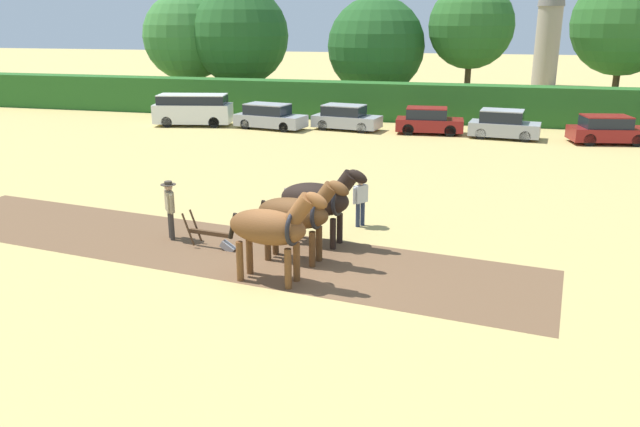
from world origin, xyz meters
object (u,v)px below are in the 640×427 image
object	(u,v)px
draft_horse_lead_left	(272,228)
farmer_beside_team	(361,198)
tree_far_left	(187,37)
tree_center_left	(376,46)
tree_center_right	(624,24)
plow	(215,238)
parked_car_center_left	(346,118)
parked_car_right	(607,130)
parked_van	(193,109)
parked_car_left	(270,117)
tree_left	(240,36)
parked_car_center	(429,121)
tree_center	(471,26)
farmer_at_plow	(170,205)
draft_horse_trail_left	(318,199)
parked_car_center_right	(504,125)
draft_horse_lead_right	(297,213)

from	to	relation	value
draft_horse_lead_left	farmer_beside_team	bearing A→B (deg)	83.06
tree_far_left	tree_center_left	size ratio (longest dim) A/B	1.05
tree_center_right	farmer_beside_team	xyz separation A→B (m)	(-12.17, -27.72, -5.24)
plow	parked_car_center_left	xyz separation A→B (m)	(-0.75, 21.31, 0.41)
plow	parked_car_right	xyz separation A→B (m)	(13.88, 20.52, 0.41)
parked_van	parked_car_left	bearing A→B (deg)	-12.25
draft_horse_lead_left	parked_car_center_left	bearing A→B (deg)	105.30
tree_left	parked_car_center	bearing A→B (deg)	-33.39
tree_center	parked_car_center	size ratio (longest dim) A/B	2.28
tree_center_left	tree_center	world-z (taller)	tree_center
tree_center_right	tree_center	bearing A→B (deg)	173.88
draft_horse_lead_left	farmer_beside_team	xyz separation A→B (m)	(1.29, 4.99, -0.50)
tree_center_left	farmer_at_plow	distance (m)	31.45
tree_center	parked_van	distance (m)	20.67
parked_car_center	tree_center	bearing A→B (deg)	76.76
plow	parked_car_right	bearing A→B (deg)	63.45
draft_horse_lead_left	farmer_at_plow	xyz separation A→B (m)	(-4.03, 2.32, -0.37)
tree_center_left	draft_horse_trail_left	distance (m)	30.89
parked_car_center_right	parked_car_right	xyz separation A→B (m)	(5.40, -0.18, -0.04)
tree_far_left	farmer_beside_team	bearing A→B (deg)	-55.25
draft_horse_lead_left	parked_car_left	bearing A→B (deg)	116.72
plow	parked_car_center_right	distance (m)	22.37
draft_horse_lead_right	parked_car_center_left	bearing A→B (deg)	106.37
tree_left	tree_center_right	world-z (taller)	tree_center_right
tree_center_right	farmer_at_plow	bearing A→B (deg)	-119.92
tree_center_right	plow	size ratio (longest dim) A/B	5.74
draft_horse_trail_left	farmer_at_plow	bearing A→B (deg)	-163.11
parked_van	parked_car_right	size ratio (longest dim) A/B	1.19
draft_horse_lead_right	farmer_at_plow	size ratio (longest dim) A/B	1.54
parked_car_left	parked_car_center_left	distance (m)	4.69
tree_left	tree_center	xyz separation A→B (m)	(17.57, 0.28, 0.76)
tree_left	tree_center_left	bearing A→B (deg)	0.43
tree_far_left	parked_car_left	bearing A→B (deg)	-46.05
farmer_at_plow	parked_van	size ratio (longest dim) A/B	0.36
draft_horse_trail_left	parked_car_right	xyz separation A→B (m)	(11.07, 19.34, -0.64)
tree_left	parked_car_center	size ratio (longest dim) A/B	2.28
parked_car_left	parked_car_center	xyz separation A→B (m)	(9.62, 0.71, 0.01)
tree_center	parked_van	xyz separation A→B (m)	(-16.52, -11.36, -5.02)
parked_van	parked_car_center_right	bearing A→B (deg)	-11.45
tree_left	farmer_at_plow	world-z (taller)	tree_left
tree_center_right	parked_van	world-z (taller)	tree_center_right
tree_center_right	draft_horse_trail_left	xyz separation A→B (m)	(-13.06, -29.66, -4.83)
parked_car_left	farmer_beside_team	bearing A→B (deg)	-52.05
tree_far_left	draft_horse_trail_left	world-z (taller)	tree_far_left
parked_car_center_right	draft_horse_trail_left	bearing A→B (deg)	-99.67
parked_car_center	parked_car_center_right	bearing A→B (deg)	-10.69
draft_horse_lead_right	plow	bearing A→B (deg)	-180.00
tree_center_left	plow	xyz separation A→B (m)	(0.77, -31.70, -4.25)
tree_far_left	draft_horse_trail_left	xyz separation A→B (m)	(18.85, -30.38, -3.80)
tree_center_right	draft_horse_trail_left	size ratio (longest dim) A/B	3.41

